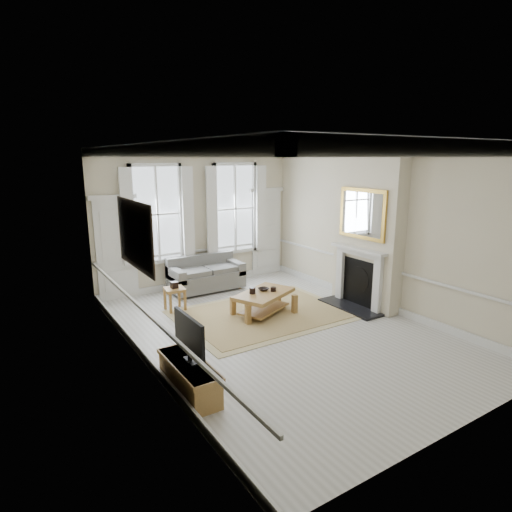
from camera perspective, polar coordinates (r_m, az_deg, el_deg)
floor at (r=8.23m, az=3.28°, el=-9.93°), size 7.20×7.20×0.00m
ceiling at (r=7.59m, az=3.62°, el=14.45°), size 7.20×7.20×0.00m
back_wall at (r=10.81m, az=-7.81°, el=4.90°), size 5.20×0.00×5.20m
left_wall at (r=6.59m, az=-15.23°, el=-0.68°), size 0.00×7.20×7.20m
right_wall at (r=9.47m, az=16.34°, el=3.34°), size 0.00×7.20×7.20m
window_left at (r=10.35m, az=-13.04°, el=5.44°), size 1.26×0.20×2.20m
window_right at (r=11.22m, az=-2.84°, el=6.32°), size 1.26×0.20×2.20m
door_left at (r=10.20m, az=-18.13°, el=0.74°), size 0.90×0.08×2.30m
door_right at (r=11.86m, az=1.39°, el=3.04°), size 0.90×0.08×2.30m
painting at (r=6.81m, az=-15.85°, el=2.73°), size 0.05×1.66×1.06m
chimney_breast at (r=9.47m, az=14.73°, el=3.44°), size 0.35×1.70×3.38m
hearth at (r=9.59m, az=12.40°, el=-6.68°), size 0.55×1.50×0.05m
fireplace at (r=9.52m, az=13.47°, el=-2.42°), size 0.21×1.45×1.33m
mirror at (r=9.27m, az=13.94°, el=5.47°), size 0.06×1.26×1.06m
sofa at (r=10.63m, az=-6.78°, el=-2.64°), size 1.78×0.87×0.84m
side_table at (r=9.30m, az=-10.80°, el=-4.85°), size 0.45×0.45×0.50m
rug at (r=9.02m, az=1.06°, el=-7.73°), size 3.50×2.60×0.02m
coffee_table at (r=8.89m, az=1.07°, el=-5.34°), size 1.50×1.23×0.49m
ceramic_pot_a at (r=8.75m, az=-0.47°, el=-4.62°), size 0.13×0.13×0.13m
ceramic_pot_b at (r=8.92m, az=2.33°, el=-4.45°), size 0.12×0.12×0.09m
bowl at (r=8.96m, az=0.99°, el=-4.46°), size 0.23×0.23×0.05m
tv_stand at (r=6.23m, az=-8.89°, el=-15.73°), size 0.41×1.27×0.45m
tv at (r=5.97m, az=-8.90°, el=-10.44°), size 0.08×0.90×0.68m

